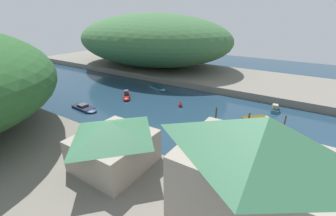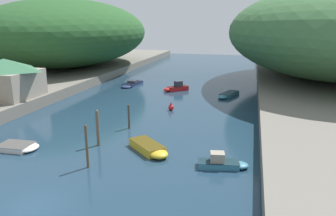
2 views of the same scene
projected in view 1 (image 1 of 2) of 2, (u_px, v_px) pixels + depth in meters
name	position (u px, v px, depth m)	size (l,w,h in m)	color
water_surface	(145.00, 105.00, 43.38)	(130.00, 130.00, 0.00)	#1E384C
left_bank	(0.00, 171.00, 23.93)	(22.00, 120.00, 1.47)	slate
right_bank	(201.00, 75.00, 62.27)	(22.00, 120.00, 1.47)	slate
hillside_right	(152.00, 39.00, 68.64)	(35.52, 49.73, 15.29)	#3D6B3D
waterfront_building	(257.00, 181.00, 14.27)	(7.35, 10.57, 9.38)	gray
boathouse_shed	(114.00, 143.00, 22.79)	(7.80, 7.32, 5.00)	gray
boat_near_quay	(85.00, 108.00, 41.22)	(2.55, 6.00, 0.85)	navy
boat_white_cruiser	(275.00, 108.00, 40.91)	(4.12, 1.96, 1.24)	teal
boat_yellow_tender	(159.00, 88.00, 52.19)	(3.19, 5.27, 0.55)	teal
boat_far_right_bank	(126.00, 96.00, 46.61)	(4.04, 3.85, 1.58)	red
boat_navy_launch	(258.00, 119.00, 36.69)	(4.67, 4.52, 0.68)	gold
boat_moored_right	(255.00, 159.00, 26.68)	(3.66, 2.28, 0.48)	silver
mooring_post_nearest	(284.00, 127.00, 31.11)	(0.21, 0.21, 3.52)	brown
mooring_post_second	(248.00, 123.00, 32.40)	(0.30, 0.30, 3.39)	brown
mooring_post_middle	(216.00, 115.00, 35.96)	(0.23, 0.23, 2.65)	#4C3D2D
channel_buoy_near	(180.00, 105.00, 42.39)	(0.73, 0.73, 1.09)	red
person_on_quay	(237.00, 192.00, 18.71)	(0.30, 0.42, 1.69)	#282D3D
person_by_boathouse	(188.00, 162.00, 22.57)	(0.22, 0.38, 1.69)	#282D3D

